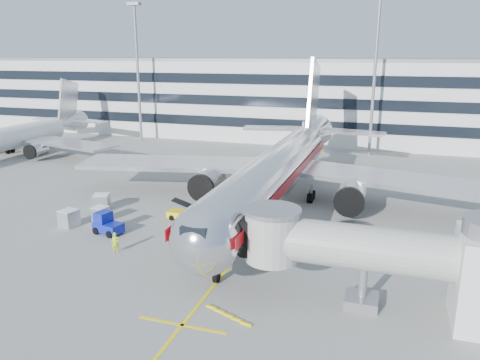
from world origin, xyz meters
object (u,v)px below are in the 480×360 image
(belt_loader, at_px, (188,214))
(cargo_container_left, at_px, (69,218))
(main_jet, at_px, (280,168))
(ramp_worker, at_px, (115,243))
(baggage_tug, at_px, (107,224))
(cargo_container_front, at_px, (100,214))
(cargo_container_right, at_px, (102,202))

(belt_loader, relative_size, cargo_container_left, 2.38)
(belt_loader, distance_m, cargo_container_left, 11.69)
(main_jet, relative_size, ramp_worker, 28.31)
(main_jet, height_order, baggage_tug, main_jet)
(main_jet, relative_size, cargo_container_front, 31.61)
(cargo_container_left, relative_size, cargo_container_front, 1.15)
(main_jet, xyz_separation_m, cargo_container_right, (-17.97, -7.94, -3.37))
(main_jet, distance_m, ramp_worker, 20.40)
(cargo_container_right, bearing_deg, cargo_container_front, -57.44)
(cargo_container_left, bearing_deg, cargo_container_front, 47.16)
(cargo_container_front, bearing_deg, cargo_container_left, -132.84)
(cargo_container_left, height_order, cargo_container_front, cargo_container_left)
(cargo_container_left, xyz_separation_m, ramp_worker, (7.90, -4.08, 0.06))
(belt_loader, xyz_separation_m, ramp_worker, (-2.46, -9.49, 0.30))
(main_jet, height_order, ramp_worker, main_jet)
(cargo_container_front, height_order, ramp_worker, ramp_worker)
(main_jet, distance_m, cargo_container_left, 22.67)
(baggage_tug, bearing_deg, cargo_container_left, 174.37)
(cargo_container_left, distance_m, cargo_container_right, 5.35)
(baggage_tug, bearing_deg, belt_loader, 45.74)
(belt_loader, height_order, cargo_container_left, belt_loader)
(cargo_container_left, xyz_separation_m, cargo_container_right, (0.08, 5.35, 0.03))
(baggage_tug, xyz_separation_m, cargo_container_right, (-4.55, 5.81, -0.03))
(belt_loader, relative_size, ramp_worker, 2.46)
(cargo_container_left, height_order, cargo_container_right, cargo_container_right)
(cargo_container_front, bearing_deg, cargo_container_right, 122.56)
(cargo_container_right, relative_size, ramp_worker, 1.18)
(cargo_container_front, bearing_deg, ramp_worker, -47.30)
(main_jet, xyz_separation_m, ramp_worker, (-10.15, -17.37, -3.34))
(belt_loader, height_order, baggage_tug, belt_loader)
(cargo_container_front, xyz_separation_m, ramp_worker, (5.82, -6.31, 0.15))
(cargo_container_left, distance_m, cargo_container_front, 3.05)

